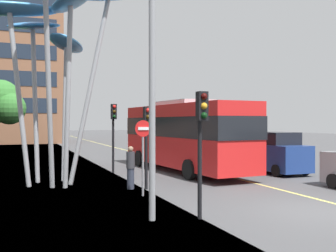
% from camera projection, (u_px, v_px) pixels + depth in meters
% --- Properties ---
extents(ground, '(120.00, 240.00, 0.10)m').
position_uv_depth(ground, '(300.00, 215.00, 11.88)').
color(ground, '#4C4C4F').
extents(red_bus, '(3.44, 11.04, 3.84)m').
position_uv_depth(red_bus, '(183.00, 133.00, 21.90)').
color(red_bus, red).
rests_on(red_bus, ground).
extents(leaf_sculpture, '(7.66, 7.01, 8.55)m').
position_uv_depth(leaf_sculpture, '(53.00, 24.00, 16.89)').
color(leaf_sculpture, '#9EA0A5').
rests_on(leaf_sculpture, ground).
extents(traffic_light_kerb_near, '(0.28, 0.42, 3.53)m').
position_uv_depth(traffic_light_kerb_near, '(201.00, 127.00, 11.05)').
color(traffic_light_kerb_near, black).
rests_on(traffic_light_kerb_near, ground).
extents(traffic_light_kerb_far, '(0.28, 0.42, 3.29)m').
position_uv_depth(traffic_light_kerb_far, '(147.00, 129.00, 15.96)').
color(traffic_light_kerb_far, black).
rests_on(traffic_light_kerb_far, ground).
extents(traffic_light_island_mid, '(0.28, 0.42, 3.64)m').
position_uv_depth(traffic_light_island_mid, '(114.00, 123.00, 21.15)').
color(traffic_light_island_mid, black).
rests_on(traffic_light_island_mid, ground).
extents(car_parked_mid, '(1.94, 3.84, 2.16)m').
position_uv_depth(car_parked_mid, '(276.00, 154.00, 21.14)').
color(car_parked_mid, navy).
rests_on(car_parked_mid, ground).
extents(car_parked_far, '(2.04, 4.03, 2.02)m').
position_uv_depth(car_parked_far, '(232.00, 148.00, 26.66)').
color(car_parked_far, maroon).
rests_on(car_parked_far, ground).
extents(car_side_street, '(2.08, 3.86, 2.26)m').
position_uv_depth(car_side_street, '(188.00, 142.00, 33.51)').
color(car_side_street, navy).
rests_on(car_side_street, ground).
extents(street_lamp, '(1.62, 0.44, 7.13)m').
position_uv_depth(street_lamp, '(165.00, 53.00, 11.09)').
color(street_lamp, gray).
rests_on(street_lamp, ground).
extents(pedestrian, '(0.34, 0.34, 1.72)m').
position_uv_depth(pedestrian, '(131.00, 167.00, 16.14)').
color(pedestrian, '#2D3342').
rests_on(pedestrian, ground).
extents(no_entry_sign, '(0.60, 0.12, 2.75)m').
position_uv_depth(no_entry_sign, '(143.00, 146.00, 14.59)').
color(no_entry_sign, gray).
rests_on(no_entry_sign, ground).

